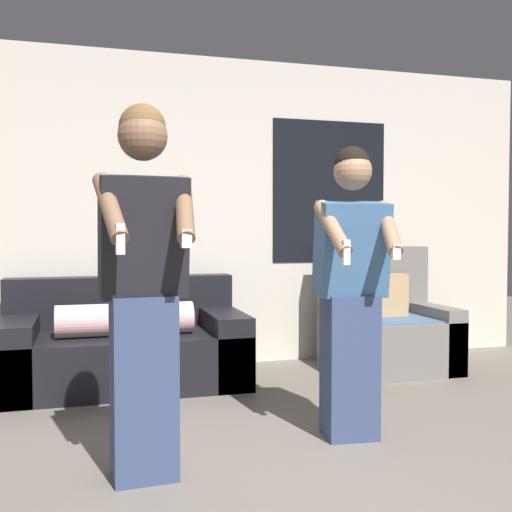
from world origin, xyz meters
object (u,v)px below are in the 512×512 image
Objects in this scene: person_left at (144,287)px; person_right at (351,290)px; couch at (124,347)px; armchair at (386,329)px.

person_right is at bearing 12.05° from person_left.
couch is 1.94m from person_left.
person_left is 1.22m from person_right.
person_left is (-0.02, -1.83, 0.63)m from couch.
armchair is 1.88m from person_right.
couch is at bearing 89.42° from person_left.
couch is at bearing 126.53° from person_right.
person_right reaches higher than armchair.
person_left is at bearing -90.58° from couch.
person_right is (-1.02, -1.50, 0.51)m from armchair.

